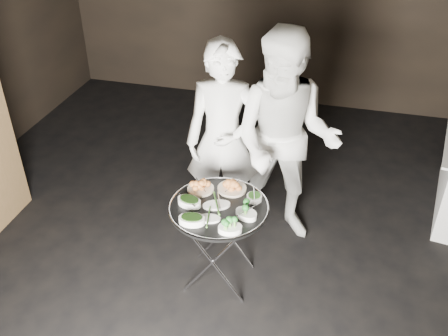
% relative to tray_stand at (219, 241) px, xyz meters
% --- Properties ---
extents(floor, '(6.00, 7.00, 0.05)m').
position_rel_tray_stand_xyz_m(floor, '(0.16, -0.17, -0.42)').
color(floor, black).
rests_on(floor, ground).
extents(tray_stand, '(0.48, 0.40, 0.70)m').
position_rel_tray_stand_xyz_m(tray_stand, '(0.00, 0.00, 0.00)').
color(tray_stand, silver).
rests_on(tray_stand, floor).
extents(serving_tray, '(0.72, 0.72, 0.04)m').
position_rel_tray_stand_xyz_m(serving_tray, '(0.00, 0.00, 0.32)').
color(serving_tray, black).
rests_on(serving_tray, tray_stand).
extents(potato_plate_a, '(0.20, 0.20, 0.07)m').
position_rel_tray_stand_xyz_m(potato_plate_a, '(-0.18, 0.16, 0.36)').
color(potato_plate_a, beige).
rests_on(potato_plate_a, serving_tray).
extents(potato_plate_b, '(0.22, 0.22, 0.08)m').
position_rel_tray_stand_xyz_m(potato_plate_b, '(0.04, 0.22, 0.36)').
color(potato_plate_b, beige).
rests_on(potato_plate_b, serving_tray).
extents(greens_bowl, '(0.11, 0.11, 0.06)m').
position_rel_tray_stand_xyz_m(greens_bowl, '(0.23, 0.14, 0.35)').
color(greens_bowl, white).
rests_on(greens_bowl, serving_tray).
extents(asparagus_plate_a, '(0.22, 0.18, 0.04)m').
position_rel_tray_stand_xyz_m(asparagus_plate_a, '(-0.01, -0.00, 0.34)').
color(asparagus_plate_a, white).
rests_on(asparagus_plate_a, serving_tray).
extents(asparagus_plate_b, '(0.18, 0.12, 0.03)m').
position_rel_tray_stand_xyz_m(asparagus_plate_b, '(-0.03, -0.16, 0.34)').
color(asparagus_plate_b, white).
rests_on(asparagus_plate_b, serving_tray).
extents(spinach_bowl_a, '(0.20, 0.16, 0.07)m').
position_rel_tray_stand_xyz_m(spinach_bowl_a, '(-0.21, -0.04, 0.36)').
color(spinach_bowl_a, white).
rests_on(spinach_bowl_a, serving_tray).
extents(spinach_bowl_b, '(0.20, 0.14, 0.07)m').
position_rel_tray_stand_xyz_m(spinach_bowl_b, '(-0.13, -0.22, 0.36)').
color(spinach_bowl_b, white).
rests_on(spinach_bowl_b, serving_tray).
extents(broccoli_bowl_a, '(0.19, 0.17, 0.07)m').
position_rel_tray_stand_xyz_m(broccoli_bowl_a, '(0.21, -0.06, 0.36)').
color(broccoli_bowl_a, white).
rests_on(broccoli_bowl_a, serving_tray).
extents(broccoli_bowl_b, '(0.19, 0.16, 0.07)m').
position_rel_tray_stand_xyz_m(broccoli_bowl_b, '(0.14, -0.24, 0.36)').
color(broccoli_bowl_b, white).
rests_on(broccoli_bowl_b, serving_tray).
extents(serving_utensils, '(0.58, 0.43, 0.01)m').
position_rel_tray_stand_xyz_m(serving_utensils, '(0.02, 0.07, 0.37)').
color(serving_utensils, silver).
rests_on(serving_utensils, serving_tray).
extents(waiter_left, '(0.68, 0.50, 1.69)m').
position_rel_tray_stand_xyz_m(waiter_left, '(-0.15, 0.69, 0.45)').
color(waiter_left, white).
rests_on(waiter_left, floor).
extents(waiter_right, '(0.91, 0.72, 1.82)m').
position_rel_tray_stand_xyz_m(waiter_right, '(0.35, 0.71, 0.52)').
color(waiter_right, white).
rests_on(waiter_right, floor).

